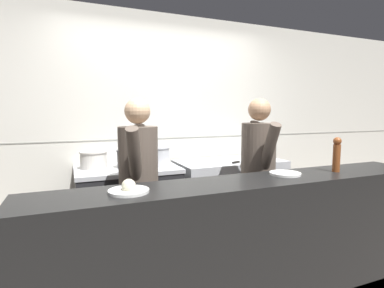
# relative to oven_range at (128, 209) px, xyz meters

# --- Properties ---
(wall_back_tiled) EXTENTS (8.00, 0.06, 2.60)m
(wall_back_tiled) POSITION_rel_oven_range_xyz_m (0.54, 0.40, 0.85)
(wall_back_tiled) COLOR silver
(wall_back_tiled) RESTS_ON ground_plane
(oven_range) EXTENTS (1.02, 0.71, 0.90)m
(oven_range) POSITION_rel_oven_range_xyz_m (0.00, 0.00, 0.00)
(oven_range) COLOR #232326
(oven_range) RESTS_ON ground_plane
(prep_counter) EXTENTS (1.25, 0.65, 0.89)m
(prep_counter) POSITION_rel_oven_range_xyz_m (1.21, -0.00, -0.01)
(prep_counter) COLOR #B7BABF
(prep_counter) RESTS_ON ground_plane
(pass_counter) EXTENTS (3.10, 0.45, 0.98)m
(pass_counter) POSITION_rel_oven_range_xyz_m (0.67, -1.28, 0.04)
(pass_counter) COLOR black
(pass_counter) RESTS_ON ground_plane
(stock_pot) EXTENTS (0.28, 0.28, 0.17)m
(stock_pot) POSITION_rel_oven_range_xyz_m (-0.32, 0.06, 0.54)
(stock_pot) COLOR beige
(stock_pot) RESTS_ON oven_range
(sauce_pot) EXTENTS (0.25, 0.25, 0.18)m
(sauce_pot) POSITION_rel_oven_range_xyz_m (0.02, -0.03, 0.54)
(sauce_pot) COLOR #2D2D33
(sauce_pot) RESTS_ON oven_range
(braising_pot) EXTENTS (0.26, 0.26, 0.20)m
(braising_pot) POSITION_rel_oven_range_xyz_m (0.32, -0.04, 0.55)
(braising_pot) COLOR #B7BABF
(braising_pot) RESTS_ON oven_range
(mixing_bowl_steel) EXTENTS (0.24, 0.24, 0.08)m
(mixing_bowl_steel) POSITION_rel_oven_range_xyz_m (1.13, -0.02, 0.48)
(mixing_bowl_steel) COLOR #B7BABF
(mixing_bowl_steel) RESTS_ON prep_counter
(chefs_knife) EXTENTS (0.34, 0.15, 0.02)m
(chefs_knife) POSITION_rel_oven_range_xyz_m (1.26, -0.16, 0.45)
(chefs_knife) COLOR #B7BABF
(chefs_knife) RESTS_ON prep_counter
(plated_dish_main) EXTENTS (0.25, 0.25, 0.09)m
(plated_dish_main) POSITION_rel_oven_range_xyz_m (-0.22, -1.28, 0.55)
(plated_dish_main) COLOR white
(plated_dish_main) RESTS_ON pass_counter
(plated_dish_appetiser) EXTENTS (0.24, 0.24, 0.02)m
(plated_dish_appetiser) POSITION_rel_oven_range_xyz_m (1.00, -1.23, 0.54)
(plated_dish_appetiser) COLOR white
(plated_dish_appetiser) RESTS_ON pass_counter
(pepper_mill) EXTENTS (0.06, 0.06, 0.28)m
(pepper_mill) POSITION_rel_oven_range_xyz_m (1.46, -1.29, 0.68)
(pepper_mill) COLOR brown
(pepper_mill) RESTS_ON pass_counter
(chef_head_cook) EXTENTS (0.41, 0.68, 1.58)m
(chef_head_cook) POSITION_rel_oven_range_xyz_m (-0.02, -0.66, 0.43)
(chef_head_cook) COLOR black
(chef_head_cook) RESTS_ON ground_plane
(chef_sous) EXTENTS (0.36, 0.70, 1.59)m
(chef_sous) POSITION_rel_oven_range_xyz_m (1.11, -0.70, 0.43)
(chef_sous) COLOR black
(chef_sous) RESTS_ON ground_plane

